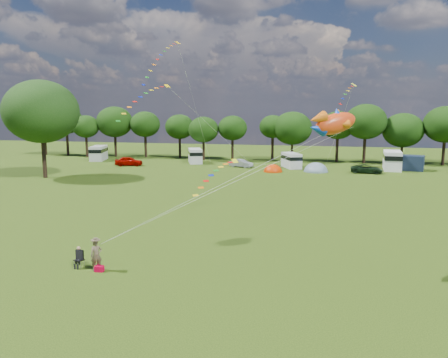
% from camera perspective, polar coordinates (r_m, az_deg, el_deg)
% --- Properties ---
extents(ground_plane, '(180.00, 180.00, 0.00)m').
position_cam_1_polar(ground_plane, '(27.23, -3.87, -10.97)').
color(ground_plane, black).
rests_on(ground_plane, ground).
extents(tree_line, '(102.98, 10.98, 10.27)m').
position_cam_1_polar(tree_line, '(79.53, 11.51, 6.76)').
color(tree_line, black).
rests_on(tree_line, ground).
extents(big_tree, '(10.00, 10.00, 13.28)m').
position_cam_1_polar(big_tree, '(64.49, -22.78, 8.11)').
color(big_tree, black).
rests_on(big_tree, ground).
extents(car_a, '(4.91, 2.84, 1.54)m').
position_cam_1_polar(car_a, '(74.59, -12.32, 2.29)').
color(car_a, '#960600').
rests_on(car_a, ground).
extents(car_b, '(3.93, 2.61, 1.30)m').
position_cam_1_polar(car_b, '(71.08, 2.26, 2.07)').
color(car_b, gray).
rests_on(car_b, ground).
extents(car_d, '(4.84, 2.50, 1.27)m').
position_cam_1_polar(car_d, '(67.71, 18.14, 1.26)').
color(car_d, black).
rests_on(car_d, ground).
extents(campervan_a, '(3.65, 5.80, 2.64)m').
position_cam_1_polar(campervan_a, '(84.19, -16.07, 3.34)').
color(campervan_a, '#B6B6B8').
rests_on(campervan_a, ground).
extents(campervan_b, '(3.84, 5.51, 2.49)m').
position_cam_1_polar(campervan_b, '(77.01, -3.79, 3.11)').
color(campervan_b, silver).
rests_on(campervan_b, ground).
extents(campervan_c, '(3.77, 5.24, 2.36)m').
position_cam_1_polar(campervan_c, '(71.23, 8.79, 2.48)').
color(campervan_c, silver).
rests_on(campervan_c, ground).
extents(campervan_d, '(2.98, 6.12, 2.91)m').
position_cam_1_polar(campervan_d, '(72.94, 21.12, 2.37)').
color(campervan_d, white).
rests_on(campervan_d, ground).
extents(tent_orange, '(2.86, 3.13, 2.23)m').
position_cam_1_polar(tent_orange, '(66.39, 6.40, 0.97)').
color(tent_orange, '#C32D00').
rests_on(tent_orange, ground).
extents(tent_greyblue, '(3.69, 4.04, 2.75)m').
position_cam_1_polar(tent_greyblue, '(67.50, 11.90, 0.96)').
color(tent_greyblue, slate).
rests_on(tent_greyblue, ground).
extents(awning_navy, '(4.28, 3.79, 2.28)m').
position_cam_1_polar(awning_navy, '(73.49, 23.25, 1.95)').
color(awning_navy, '#162237').
rests_on(awning_navy, ground).
extents(kite_flyer, '(0.79, 0.75, 1.82)m').
position_cam_1_polar(kite_flyer, '(26.87, -16.34, -9.55)').
color(kite_flyer, brown).
rests_on(kite_flyer, ground).
extents(camp_chair, '(0.68, 0.70, 1.29)m').
position_cam_1_polar(camp_chair, '(27.76, -18.38, -9.35)').
color(camp_chair, '#99999E').
rests_on(camp_chair, ground).
extents(kite_bag, '(0.50, 0.34, 0.35)m').
position_cam_1_polar(kite_bag, '(26.88, -15.97, -11.19)').
color(kite_bag, '#C1002A').
rests_on(kite_bag, ground).
extents(fish_kite, '(3.08, 2.72, 1.75)m').
position_cam_1_polar(fish_kite, '(24.95, 13.95, 7.07)').
color(fish_kite, red).
rests_on(fish_kite, ground).
extents(streamer_kite_a, '(3.22, 5.59, 5.76)m').
position_cam_1_polar(streamer_kite_a, '(56.72, -7.90, 15.66)').
color(streamer_kite_a, yellow).
rests_on(streamer_kite_a, ground).
extents(streamer_kite_b, '(4.17, 4.65, 3.77)m').
position_cam_1_polar(streamer_kite_b, '(45.46, -9.99, 10.61)').
color(streamer_kite_b, yellow).
rests_on(streamer_kite_b, ground).
extents(streamer_kite_c, '(3.14, 4.94, 2.79)m').
position_cam_1_polar(streamer_kite_c, '(39.16, -0.59, 1.03)').
color(streamer_kite_c, '#CBD116').
rests_on(streamer_kite_c, ground).
extents(streamer_kite_d, '(2.55, 5.08, 4.27)m').
position_cam_1_polar(streamer_kite_d, '(45.66, 15.60, 10.25)').
color(streamer_kite_d, yellow).
rests_on(streamer_kite_d, ground).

